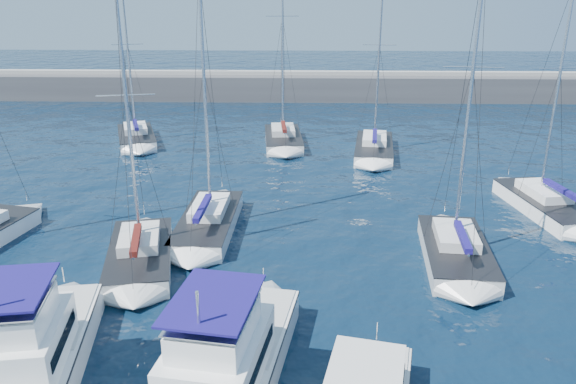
{
  "coord_description": "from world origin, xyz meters",
  "views": [
    {
      "loc": [
        2.78,
        -19.19,
        13.24
      ],
      "look_at": [
        1.97,
        8.89,
        3.0
      ],
      "focal_mm": 35.0,
      "sensor_mm": 36.0,
      "label": 1
    }
  ],
  "objects_px": {
    "sailboat_mid_d": "(456,251)",
    "sailboat_back_c": "(374,148)",
    "sailboat_mid_e": "(546,205)",
    "sailboat_back_b": "(283,138)",
    "sailboat_back_a": "(136,137)",
    "sailboat_mid_c": "(209,222)",
    "motor_yacht_stbd_inner": "(226,366)",
    "motor_yacht_port_inner": "(30,354)",
    "sailboat_mid_b": "(140,255)"
  },
  "relations": [
    {
      "from": "motor_yacht_stbd_inner",
      "to": "sailboat_mid_d",
      "type": "xyz_separation_m",
      "value": [
        10.43,
        10.36,
        -0.6
      ]
    },
    {
      "from": "sailboat_mid_e",
      "to": "sailboat_back_b",
      "type": "height_order",
      "value": "sailboat_back_b"
    },
    {
      "from": "sailboat_mid_c",
      "to": "sailboat_back_b",
      "type": "bearing_deg",
      "value": 80.59
    },
    {
      "from": "sailboat_mid_c",
      "to": "sailboat_back_b",
      "type": "distance_m",
      "value": 19.4
    },
    {
      "from": "motor_yacht_stbd_inner",
      "to": "sailboat_back_a",
      "type": "bearing_deg",
      "value": 119.76
    },
    {
      "from": "sailboat_mid_e",
      "to": "sailboat_back_a",
      "type": "height_order",
      "value": "sailboat_mid_e"
    },
    {
      "from": "sailboat_mid_c",
      "to": "sailboat_back_a",
      "type": "height_order",
      "value": "sailboat_mid_c"
    },
    {
      "from": "sailboat_back_a",
      "to": "sailboat_back_b",
      "type": "distance_m",
      "value": 13.34
    },
    {
      "from": "sailboat_mid_b",
      "to": "sailboat_mid_e",
      "type": "distance_m",
      "value": 24.66
    },
    {
      "from": "sailboat_mid_d",
      "to": "sailboat_mid_e",
      "type": "bearing_deg",
      "value": 48.61
    },
    {
      "from": "motor_yacht_port_inner",
      "to": "sailboat_back_b",
      "type": "xyz_separation_m",
      "value": [
        7.7,
        32.48,
        -0.57
      ]
    },
    {
      "from": "motor_yacht_port_inner",
      "to": "sailboat_back_a",
      "type": "distance_m",
      "value": 33.22
    },
    {
      "from": "motor_yacht_stbd_inner",
      "to": "sailboat_mid_d",
      "type": "bearing_deg",
      "value": 53.74
    },
    {
      "from": "sailboat_mid_e",
      "to": "sailboat_mid_b",
      "type": "bearing_deg",
      "value": -171.1
    },
    {
      "from": "sailboat_mid_c",
      "to": "sailboat_mid_d",
      "type": "height_order",
      "value": "sailboat_mid_d"
    },
    {
      "from": "sailboat_mid_e",
      "to": "sailboat_back_c",
      "type": "bearing_deg",
      "value": 116.39
    },
    {
      "from": "motor_yacht_stbd_inner",
      "to": "sailboat_mid_e",
      "type": "distance_m",
      "value": 24.75
    },
    {
      "from": "sailboat_mid_b",
      "to": "sailboat_mid_c",
      "type": "relative_size",
      "value": 0.93
    },
    {
      "from": "sailboat_mid_c",
      "to": "sailboat_back_b",
      "type": "xyz_separation_m",
      "value": [
        3.61,
        19.06,
        0.04
      ]
    },
    {
      "from": "sailboat_mid_d",
      "to": "sailboat_back_c",
      "type": "height_order",
      "value": "sailboat_mid_d"
    },
    {
      "from": "motor_yacht_port_inner",
      "to": "sailboat_back_b",
      "type": "distance_m",
      "value": 33.39
    },
    {
      "from": "sailboat_mid_d",
      "to": "sailboat_back_a",
      "type": "relative_size",
      "value": 1.13
    },
    {
      "from": "sailboat_back_b",
      "to": "sailboat_mid_c",
      "type": "bearing_deg",
      "value": -105.49
    },
    {
      "from": "sailboat_mid_b",
      "to": "sailboat_back_b",
      "type": "bearing_deg",
      "value": 62.65
    },
    {
      "from": "sailboat_mid_c",
      "to": "sailboat_mid_e",
      "type": "relative_size",
      "value": 1.04
    },
    {
      "from": "sailboat_mid_c",
      "to": "sailboat_mid_d",
      "type": "bearing_deg",
      "value": -13.36
    },
    {
      "from": "motor_yacht_stbd_inner",
      "to": "sailboat_mid_b",
      "type": "distance_m",
      "value": 11.08
    },
    {
      "from": "sailboat_mid_b",
      "to": "sailboat_mid_d",
      "type": "xyz_separation_m",
      "value": [
        16.09,
        0.85,
        0.02
      ]
    },
    {
      "from": "sailboat_back_c",
      "to": "sailboat_mid_d",
      "type": "bearing_deg",
      "value": -77.2
    },
    {
      "from": "sailboat_mid_d",
      "to": "sailboat_back_a",
      "type": "bearing_deg",
      "value": 140.76
    },
    {
      "from": "motor_yacht_port_inner",
      "to": "sailboat_back_b",
      "type": "bearing_deg",
      "value": 67.32
    },
    {
      "from": "sailboat_mid_e",
      "to": "sailboat_back_b",
      "type": "relative_size",
      "value": 0.79
    },
    {
      "from": "sailboat_mid_c",
      "to": "sailboat_mid_d",
      "type": "relative_size",
      "value": 0.93
    },
    {
      "from": "sailboat_mid_c",
      "to": "sailboat_back_b",
      "type": "relative_size",
      "value": 0.82
    },
    {
      "from": "sailboat_back_b",
      "to": "sailboat_back_c",
      "type": "bearing_deg",
      "value": -24.8
    },
    {
      "from": "motor_yacht_stbd_inner",
      "to": "sailboat_mid_c",
      "type": "xyz_separation_m",
      "value": [
        -2.88,
        13.84,
        -0.61
      ]
    },
    {
      "from": "motor_yacht_stbd_inner",
      "to": "sailboat_back_b",
      "type": "xyz_separation_m",
      "value": [
        0.73,
        32.9,
        -0.57
      ]
    },
    {
      "from": "sailboat_mid_c",
      "to": "sailboat_back_c",
      "type": "bearing_deg",
      "value": 56.22
    },
    {
      "from": "motor_yacht_stbd_inner",
      "to": "sailboat_back_a",
      "type": "relative_size",
      "value": 0.73
    },
    {
      "from": "motor_yacht_port_inner",
      "to": "sailboat_mid_e",
      "type": "height_order",
      "value": "sailboat_mid_e"
    },
    {
      "from": "sailboat_mid_d",
      "to": "sailboat_back_a",
      "type": "height_order",
      "value": "sailboat_mid_d"
    },
    {
      "from": "motor_yacht_stbd_inner",
      "to": "motor_yacht_port_inner",
      "type": "bearing_deg",
      "value": -174.5
    },
    {
      "from": "motor_yacht_stbd_inner",
      "to": "sailboat_mid_c",
      "type": "relative_size",
      "value": 0.69
    },
    {
      "from": "sailboat_mid_c",
      "to": "motor_yacht_stbd_inner",
      "type": "bearing_deg",
      "value": -76.94
    },
    {
      "from": "motor_yacht_port_inner",
      "to": "sailboat_mid_c",
      "type": "distance_m",
      "value": 14.05
    },
    {
      "from": "sailboat_mid_d",
      "to": "sailboat_mid_e",
      "type": "height_order",
      "value": "sailboat_mid_d"
    },
    {
      "from": "sailboat_mid_d",
      "to": "sailboat_back_c",
      "type": "relative_size",
      "value": 1.09
    },
    {
      "from": "sailboat_mid_c",
      "to": "sailboat_back_a",
      "type": "distance_m",
      "value": 21.62
    },
    {
      "from": "sailboat_back_b",
      "to": "motor_yacht_port_inner",
      "type": "bearing_deg",
      "value": -108.1
    },
    {
      "from": "sailboat_mid_b",
      "to": "sailboat_mid_c",
      "type": "height_order",
      "value": "sailboat_mid_c"
    }
  ]
}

